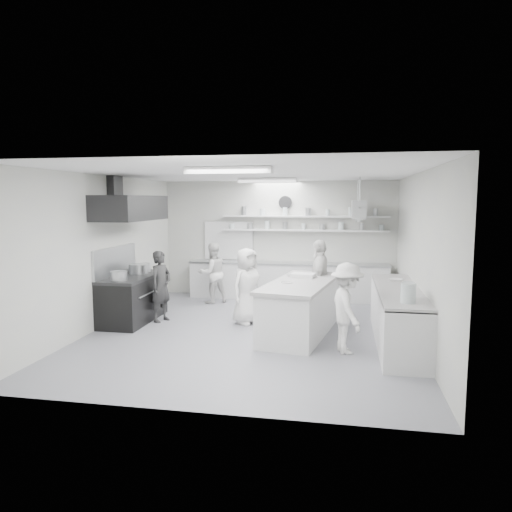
% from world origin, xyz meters
% --- Properties ---
extents(floor, '(6.00, 7.00, 0.02)m').
position_xyz_m(floor, '(0.00, 0.00, -0.01)').
color(floor, gray).
rests_on(floor, ground).
extents(ceiling, '(6.00, 7.00, 0.02)m').
position_xyz_m(ceiling, '(0.00, 0.00, 3.01)').
color(ceiling, white).
rests_on(ceiling, wall_back).
extents(wall_back, '(6.00, 0.04, 3.00)m').
position_xyz_m(wall_back, '(0.00, 3.50, 1.50)').
color(wall_back, beige).
rests_on(wall_back, floor).
extents(wall_front, '(6.00, 0.04, 3.00)m').
position_xyz_m(wall_front, '(0.00, -3.50, 1.50)').
color(wall_front, beige).
rests_on(wall_front, floor).
extents(wall_left, '(0.04, 7.00, 3.00)m').
position_xyz_m(wall_left, '(-3.00, 0.00, 1.50)').
color(wall_left, beige).
rests_on(wall_left, floor).
extents(wall_right, '(0.04, 7.00, 3.00)m').
position_xyz_m(wall_right, '(3.00, 0.00, 1.50)').
color(wall_right, beige).
rests_on(wall_right, floor).
extents(stove, '(0.80, 1.80, 0.90)m').
position_xyz_m(stove, '(-2.60, 0.40, 0.45)').
color(stove, black).
rests_on(stove, floor).
extents(exhaust_hood, '(0.85, 2.00, 0.50)m').
position_xyz_m(exhaust_hood, '(-2.60, 0.40, 2.35)').
color(exhaust_hood, '#252627').
rests_on(exhaust_hood, wall_left).
extents(back_counter, '(5.00, 0.60, 0.92)m').
position_xyz_m(back_counter, '(0.30, 3.20, 0.46)').
color(back_counter, silver).
rests_on(back_counter, floor).
extents(shelf_lower, '(4.20, 0.26, 0.04)m').
position_xyz_m(shelf_lower, '(0.70, 3.37, 1.75)').
color(shelf_lower, silver).
rests_on(shelf_lower, wall_back).
extents(shelf_upper, '(4.20, 0.26, 0.04)m').
position_xyz_m(shelf_upper, '(0.70, 3.37, 2.10)').
color(shelf_upper, silver).
rests_on(shelf_upper, wall_back).
extents(pass_through_window, '(1.30, 0.04, 1.00)m').
position_xyz_m(pass_through_window, '(-1.30, 3.48, 1.45)').
color(pass_through_window, black).
rests_on(pass_through_window, wall_back).
extents(wall_clock, '(0.32, 0.05, 0.32)m').
position_xyz_m(wall_clock, '(0.20, 3.46, 2.45)').
color(wall_clock, white).
rests_on(wall_clock, wall_back).
extents(right_counter, '(0.74, 3.30, 0.94)m').
position_xyz_m(right_counter, '(2.65, -0.20, 0.47)').
color(right_counter, silver).
rests_on(right_counter, floor).
extents(pot_rack, '(0.30, 1.60, 0.40)m').
position_xyz_m(pot_rack, '(2.00, 2.40, 2.30)').
color(pot_rack, '#AEB1B5').
rests_on(pot_rack, ceiling).
extents(light_fixture_front, '(1.30, 0.25, 0.10)m').
position_xyz_m(light_fixture_front, '(0.00, -1.80, 2.94)').
color(light_fixture_front, silver).
rests_on(light_fixture_front, ceiling).
extents(light_fixture_rear, '(1.30, 0.25, 0.10)m').
position_xyz_m(light_fixture_rear, '(0.00, 1.80, 2.94)').
color(light_fixture_rear, silver).
rests_on(light_fixture_rear, ceiling).
extents(prep_island, '(1.38, 2.70, 0.95)m').
position_xyz_m(prep_island, '(0.92, 0.11, 0.47)').
color(prep_island, silver).
rests_on(prep_island, floor).
extents(stove_pot, '(0.40, 0.40, 0.25)m').
position_xyz_m(stove_pot, '(-2.60, 0.70, 1.03)').
color(stove_pot, '#AEB1B5').
rests_on(stove_pot, stove).
extents(cook_stove, '(0.52, 0.63, 1.47)m').
position_xyz_m(cook_stove, '(-2.01, 0.49, 0.74)').
color(cook_stove, '#292929').
rests_on(cook_stove, floor).
extents(cook_back, '(0.91, 0.89, 1.48)m').
position_xyz_m(cook_back, '(-1.45, 2.40, 0.74)').
color(cook_back, silver).
rests_on(cook_back, floor).
extents(cook_island_left, '(0.83, 0.90, 1.55)m').
position_xyz_m(cook_island_left, '(-0.23, 0.63, 0.77)').
color(cook_island_left, silver).
rests_on(cook_island_left, floor).
extents(cook_island_right, '(0.46, 1.01, 1.70)m').
position_xyz_m(cook_island_right, '(1.21, 1.16, 0.85)').
color(cook_island_right, silver).
rests_on(cook_island_right, floor).
extents(cook_right, '(0.82, 1.09, 1.50)m').
position_xyz_m(cook_right, '(1.76, -0.91, 0.75)').
color(cook_right, silver).
rests_on(cook_right, floor).
extents(bowl_island_a, '(0.28, 0.28, 0.06)m').
position_xyz_m(bowl_island_a, '(0.71, 0.72, 0.98)').
color(bowl_island_a, '#AEB1B5').
rests_on(bowl_island_a, prep_island).
extents(bowl_island_b, '(0.22, 0.22, 0.07)m').
position_xyz_m(bowl_island_b, '(0.67, -0.11, 0.98)').
color(bowl_island_b, silver).
rests_on(bowl_island_b, prep_island).
extents(bowl_right, '(0.28, 0.28, 0.06)m').
position_xyz_m(bowl_right, '(2.69, 0.67, 0.97)').
color(bowl_right, silver).
rests_on(bowl_right, right_counter).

